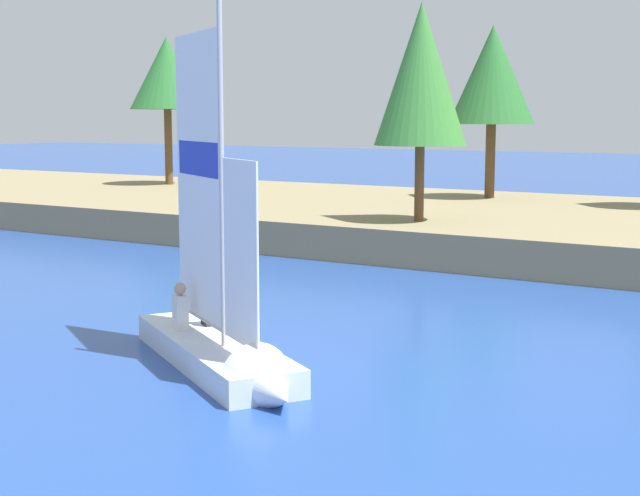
{
  "coord_description": "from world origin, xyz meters",
  "views": [
    {
      "loc": [
        11.16,
        -1.4,
        3.87
      ],
      "look_at": [
        1.1,
        14.52,
        1.2
      ],
      "focal_mm": 51.9,
      "sensor_mm": 36.0,
      "label": 1
    }
  ],
  "objects_px": {
    "shoreline_tree_left": "(167,74)",
    "shoreline_tree_midleft": "(492,76)",
    "sailboat": "(230,344)",
    "shoreline_tree_centre": "(421,74)"
  },
  "relations": [
    {
      "from": "shoreline_tree_centre",
      "to": "shoreline_tree_left",
      "type": "bearing_deg",
      "value": 155.3
    },
    {
      "from": "sailboat",
      "to": "shoreline_tree_midleft",
      "type": "bearing_deg",
      "value": 133.41
    },
    {
      "from": "shoreline_tree_centre",
      "to": "sailboat",
      "type": "distance_m",
      "value": 13.74
    },
    {
      "from": "shoreline_tree_midleft",
      "to": "sailboat",
      "type": "distance_m",
      "value": 21.76
    },
    {
      "from": "shoreline_tree_midleft",
      "to": "sailboat",
      "type": "height_order",
      "value": "shoreline_tree_midleft"
    },
    {
      "from": "shoreline_tree_left",
      "to": "shoreline_tree_midleft",
      "type": "distance_m",
      "value": 14.4
    },
    {
      "from": "shoreline_tree_midleft",
      "to": "shoreline_tree_centre",
      "type": "xyz_separation_m",
      "value": [
        1.2,
        -8.18,
        -0.3
      ]
    },
    {
      "from": "shoreline_tree_left",
      "to": "shoreline_tree_midleft",
      "type": "height_order",
      "value": "shoreline_tree_left"
    },
    {
      "from": "shoreline_tree_centre",
      "to": "sailboat",
      "type": "bearing_deg",
      "value": -76.33
    },
    {
      "from": "shoreline_tree_midleft",
      "to": "sailboat",
      "type": "bearing_deg",
      "value": -78.41
    }
  ]
}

